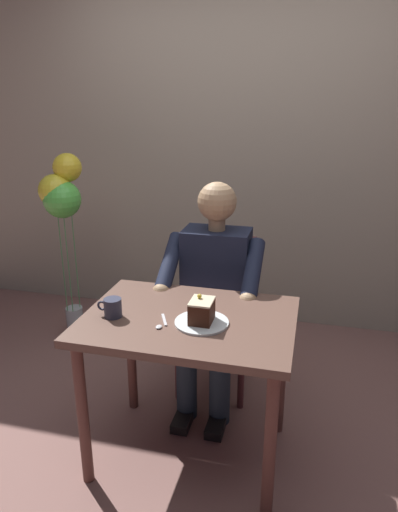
# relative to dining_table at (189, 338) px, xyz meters

# --- Properties ---
(ground_plane) EXTENTS (14.00, 14.00, 0.00)m
(ground_plane) POSITION_rel_dining_table_xyz_m (0.00, 0.00, -0.63)
(ground_plane) COLOR #875E57
(cafe_rear_panel) EXTENTS (6.40, 0.12, 3.00)m
(cafe_rear_panel) POSITION_rel_dining_table_xyz_m (0.00, -1.62, 0.87)
(cafe_rear_panel) COLOR #A49D8A
(cafe_rear_panel) RESTS_ON ground
(dining_table) EXTENTS (0.92, 0.67, 0.74)m
(dining_table) POSITION_rel_dining_table_xyz_m (0.00, 0.00, 0.00)
(dining_table) COLOR brown
(dining_table) RESTS_ON ground
(chair) EXTENTS (0.42, 0.42, 0.89)m
(chair) POSITION_rel_dining_table_xyz_m (0.00, -0.67, -0.15)
(chair) COLOR brown
(chair) RESTS_ON ground
(seated_person) EXTENTS (0.53, 0.58, 1.23)m
(seated_person) POSITION_rel_dining_table_xyz_m (-0.00, -0.49, 0.01)
(seated_person) COLOR #1C2238
(seated_person) RESTS_ON ground
(dessert_plate) EXTENTS (0.23, 0.23, 0.01)m
(dessert_plate) POSITION_rel_dining_table_xyz_m (-0.07, 0.05, 0.11)
(dessert_plate) COLOR white
(dessert_plate) RESTS_ON dining_table
(cake_slice) EXTENTS (0.10, 0.12, 0.12)m
(cake_slice) POSITION_rel_dining_table_xyz_m (-0.07, 0.05, 0.17)
(cake_slice) COLOR #36190F
(cake_slice) RESTS_ON dessert_plate
(coffee_cup) EXTENTS (0.11, 0.08, 0.08)m
(coffee_cup) POSITION_rel_dining_table_xyz_m (0.32, 0.08, 0.15)
(coffee_cup) COLOR #2E3145
(coffee_cup) RESTS_ON dining_table
(dessert_spoon) EXTENTS (0.06, 0.14, 0.01)m
(dessert_spoon) POSITION_rel_dining_table_xyz_m (0.09, 0.10, 0.11)
(dessert_spoon) COLOR silver
(dessert_spoon) RESTS_ON dining_table
(balloon_display) EXTENTS (0.28, 0.29, 1.31)m
(balloon_display) POSITION_rel_dining_table_xyz_m (1.10, -0.90, 0.36)
(balloon_display) COLOR #B2C1C6
(balloon_display) RESTS_ON ground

